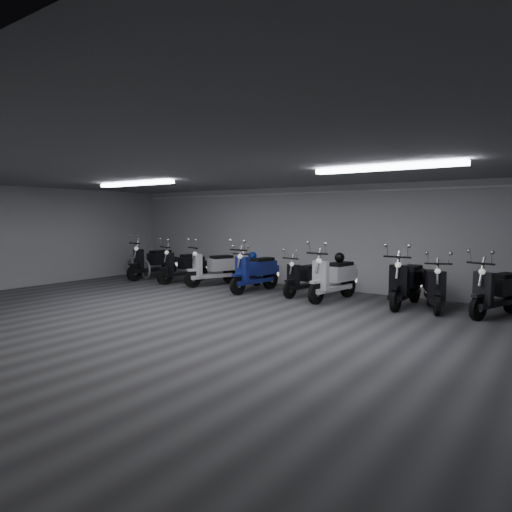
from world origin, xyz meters
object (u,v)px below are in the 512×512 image
Objects in this scene: scooter_1 at (183,260)px; helmet_2 at (340,257)px; scooter_3 at (249,266)px; scooter_7 at (406,275)px; scooter_2 at (212,262)px; scooter_8 at (434,280)px; scooter_5 at (304,272)px; scooter_6 at (333,270)px; bicycle at (138,259)px; scooter_0 at (152,256)px; helmet_0 at (253,256)px; scooter_9 at (497,283)px; scooter_4 at (255,265)px.

helmet_2 is (4.94, 0.26, 0.32)m from scooter_1.
scooter_3 is 2.76m from helmet_2.
scooter_2 is at bearing -177.29° from scooter_7.
scooter_2 is at bearing 160.95° from scooter_8.
scooter_5 is 0.89m from scooter_6.
scooter_8 is 9.18m from bicycle.
scooter_3 is 4.29m from bicycle.
scooter_3 is at bearing -177.01° from scooter_5.
scooter_0 is 6.32m from helmet_2.
scooter_7 reaches higher than scooter_2.
bicycle is 4.27m from helmet_0.
scooter_0 reaches higher than helmet_2.
scooter_5 is (2.93, 0.09, -0.09)m from scooter_2.
scooter_9 is at bearing 15.76° from scooter_1.
scooter_4 is 2.30m from helmet_2.
bicycle is 7.62× the size of helmet_2.
scooter_1 is 1.13× the size of scooter_5.
scooter_4 is 4.76m from bicycle.
bicycle is at bearing -172.93° from helmet_0.
scooter_1 is 1.05× the size of scooter_8.
bicycle is at bearing -174.50° from scooter_4.
scooter_0 is 1.06× the size of scooter_9.
scooter_4 is (2.69, -0.06, 0.03)m from scooter_1.
scooter_4 is 1.17× the size of scooter_5.
scooter_2 reaches higher than scooter_9.
scooter_6 is (6.27, -0.03, -0.01)m from scooter_0.
scooter_7 reaches higher than scooter_5.
scooter_7 is (7.90, 0.21, -0.01)m from scooter_0.
bicycle reaches higher than helmet_2.
scooter_3 is at bearing -77.22° from helmet_0.
scooter_6 reaches higher than bicycle.
scooter_3 is 0.86× the size of scooter_6.
scooter_5 reaches higher than bicycle.
scooter_9 reaches higher than scooter_1.
bicycle is (-6.10, -0.12, -0.02)m from scooter_5.
helmet_2 is (2.73, -0.09, 0.39)m from scooter_3.
scooter_4 is 3.86m from scooter_7.
scooter_0 is 1.07× the size of bicycle.
scooter_5 is (5.40, 0.14, -0.12)m from scooter_0.
scooter_2 is 5.44m from scooter_7.
scooter_5 is 0.85× the size of scooter_6.
scooter_0 is 4.06m from scooter_4.
scooter_6 is (4.90, -0.01, 0.03)m from scooter_1.
helmet_0 is (-0.05, 0.22, 0.26)m from scooter_3.
scooter_0 reaches higher than scooter_3.
helmet_2 is (-2.17, 0.00, 0.36)m from scooter_8.
scooter_7 is (2.50, 0.08, 0.11)m from scooter_5.
scooter_7 is at bearing -157.08° from scooter_9.
scooter_1 is at bearing -165.25° from helmet_0.
scooter_0 is 8.12× the size of helmet_2.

